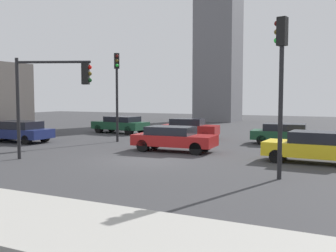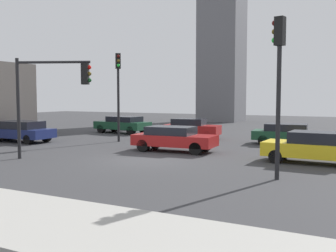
% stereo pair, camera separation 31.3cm
% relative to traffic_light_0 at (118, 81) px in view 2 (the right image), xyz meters
% --- Properties ---
extents(ground_plane, '(94.05, 94.05, 0.00)m').
position_rel_traffic_light_0_xyz_m(ground_plane, '(5.48, -5.79, -4.02)').
color(ground_plane, '#38383A').
extents(traffic_light_0, '(0.46, 0.48, 5.83)m').
position_rel_traffic_light_0_xyz_m(traffic_light_0, '(0.00, 0.00, 0.00)').
color(traffic_light_0, black).
rests_on(traffic_light_0, ground_plane).
extents(traffic_light_1, '(3.40, 1.56, 4.82)m').
position_rel_traffic_light_0_xyz_m(traffic_light_1, '(1.38, -7.52, -0.55)').
color(traffic_light_1, black).
rests_on(traffic_light_1, ground_plane).
extents(traffic_light_2, '(0.49, 0.38, 5.79)m').
position_rel_traffic_light_0_xyz_m(traffic_light_2, '(11.86, -7.36, -0.03)').
color(traffic_light_2, black).
rests_on(traffic_light_2, ground_plane).
extents(car_0, '(4.60, 2.17, 1.30)m').
position_rel_traffic_light_0_xyz_m(car_0, '(10.38, 3.46, -3.33)').
color(car_0, '#19472D').
rests_on(car_0, ground_plane).
extents(car_1, '(4.81, 2.46, 1.38)m').
position_rel_traffic_light_0_xyz_m(car_1, '(-3.17, 5.25, -3.27)').
color(car_1, '#19472D').
rests_on(car_1, ground_plane).
extents(car_2, '(4.14, 2.06, 1.43)m').
position_rel_traffic_light_0_xyz_m(car_2, '(3.55, 3.84, -3.26)').
color(car_2, maroon).
rests_on(car_2, ground_plane).
extents(car_4, '(4.79, 2.08, 1.38)m').
position_rel_traffic_light_0_xyz_m(car_4, '(-5.80, -3.05, -3.29)').
color(car_4, navy).
rests_on(car_4, ground_plane).
extents(car_5, '(4.37, 1.98, 1.43)m').
position_rel_traffic_light_0_xyz_m(car_5, '(12.66, -3.15, -3.27)').
color(car_5, yellow).
rests_on(car_5, ground_plane).
extents(car_6, '(4.57, 2.11, 1.37)m').
position_rel_traffic_light_0_xyz_m(car_6, '(5.33, -2.53, -3.29)').
color(car_6, maroon).
rests_on(car_6, ground_plane).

